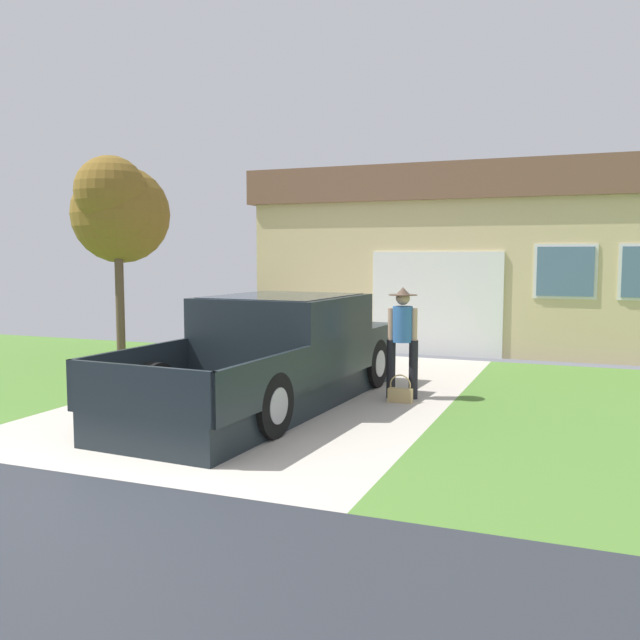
{
  "coord_description": "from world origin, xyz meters",
  "views": [
    {
      "loc": [
        4.46,
        -5.35,
        2.19
      ],
      "look_at": [
        0.68,
        4.24,
        1.21
      ],
      "focal_mm": 38.63,
      "sensor_mm": 36.0,
      "label": 1
    }
  ],
  "objects_px": {
    "pickup_truck": "(280,354)",
    "front_yard_tree": "(118,210)",
    "handbag": "(400,394)",
    "person_with_hat": "(402,334)",
    "wheeled_trash_bin": "(235,324)",
    "house_with_garage": "(477,258)"
  },
  "relations": [
    {
      "from": "pickup_truck",
      "to": "person_with_hat",
      "type": "relative_size",
      "value": 3.34
    },
    {
      "from": "person_with_hat",
      "to": "handbag",
      "type": "bearing_deg",
      "value": 91.93
    },
    {
      "from": "front_yard_tree",
      "to": "wheeled_trash_bin",
      "type": "xyz_separation_m",
      "value": [
        1.89,
        1.65,
        -2.54
      ]
    },
    {
      "from": "handbag",
      "to": "front_yard_tree",
      "type": "relative_size",
      "value": 0.1
    },
    {
      "from": "person_with_hat",
      "to": "wheeled_trash_bin",
      "type": "bearing_deg",
      "value": -45.79
    },
    {
      "from": "person_with_hat",
      "to": "wheeled_trash_bin",
      "type": "relative_size",
      "value": 1.48
    },
    {
      "from": "handbag",
      "to": "front_yard_tree",
      "type": "height_order",
      "value": "front_yard_tree"
    },
    {
      "from": "house_with_garage",
      "to": "pickup_truck",
      "type": "bearing_deg",
      "value": -100.03
    },
    {
      "from": "front_yard_tree",
      "to": "wheeled_trash_bin",
      "type": "bearing_deg",
      "value": 41.12
    },
    {
      "from": "pickup_truck",
      "to": "front_yard_tree",
      "type": "height_order",
      "value": "front_yard_tree"
    },
    {
      "from": "house_with_garage",
      "to": "front_yard_tree",
      "type": "relative_size",
      "value": 2.31
    },
    {
      "from": "person_with_hat",
      "to": "wheeled_trash_bin",
      "type": "xyz_separation_m",
      "value": [
        -4.95,
        3.78,
        -0.37
      ]
    },
    {
      "from": "pickup_truck",
      "to": "handbag",
      "type": "relative_size",
      "value": 13.63
    },
    {
      "from": "handbag",
      "to": "house_with_garage",
      "type": "height_order",
      "value": "house_with_garage"
    },
    {
      "from": "pickup_truck",
      "to": "house_with_garage",
      "type": "xyz_separation_m",
      "value": [
        1.55,
        8.75,
        1.39
      ]
    },
    {
      "from": "person_with_hat",
      "to": "front_yard_tree",
      "type": "height_order",
      "value": "front_yard_tree"
    },
    {
      "from": "pickup_truck",
      "to": "house_with_garage",
      "type": "height_order",
      "value": "house_with_garage"
    },
    {
      "from": "person_with_hat",
      "to": "handbag",
      "type": "height_order",
      "value": "person_with_hat"
    },
    {
      "from": "pickup_truck",
      "to": "house_with_garage",
      "type": "relative_size",
      "value": 0.58
    },
    {
      "from": "pickup_truck",
      "to": "person_with_hat",
      "type": "bearing_deg",
      "value": 31.11
    },
    {
      "from": "handbag",
      "to": "wheeled_trash_bin",
      "type": "height_order",
      "value": "wheeled_trash_bin"
    },
    {
      "from": "person_with_hat",
      "to": "front_yard_tree",
      "type": "relative_size",
      "value": 0.4
    }
  ]
}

